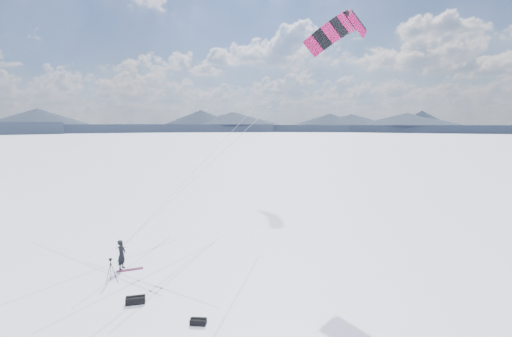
{
  "coord_description": "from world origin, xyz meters",
  "views": [
    {
      "loc": [
        6.47,
        -17.09,
        8.22
      ],
      "look_at": [
        6.64,
        4.8,
        5.51
      ],
      "focal_mm": 26.0,
      "sensor_mm": 36.0,
      "label": 1
    }
  ],
  "objects_px": {
    "tripod": "(111,267)",
    "gear_bag_b": "(198,321)",
    "gear_bag_a": "(135,300)",
    "snowkiter": "(122,269)",
    "snowboard": "(130,270)"
  },
  "relations": [
    {
      "from": "gear_bag_b",
      "to": "snowkiter",
      "type": "bearing_deg",
      "value": 136.75
    },
    {
      "from": "snowboard",
      "to": "gear_bag_b",
      "type": "bearing_deg",
      "value": -71.74
    },
    {
      "from": "gear_bag_a",
      "to": "snowkiter",
      "type": "bearing_deg",
      "value": 103.09
    },
    {
      "from": "gear_bag_a",
      "to": "gear_bag_b",
      "type": "height_order",
      "value": "gear_bag_a"
    },
    {
      "from": "tripod",
      "to": "gear_bag_a",
      "type": "bearing_deg",
      "value": -44.81
    },
    {
      "from": "gear_bag_a",
      "to": "gear_bag_b",
      "type": "bearing_deg",
      "value": -43.43
    },
    {
      "from": "gear_bag_a",
      "to": "gear_bag_b",
      "type": "xyz_separation_m",
      "value": [
        3.14,
        -1.8,
        -0.04
      ]
    },
    {
      "from": "tripod",
      "to": "gear_bag_a",
      "type": "relative_size",
      "value": 1.42
    },
    {
      "from": "snowkiter",
      "to": "snowboard",
      "type": "distance_m",
      "value": 0.51
    },
    {
      "from": "snowkiter",
      "to": "snowboard",
      "type": "relative_size",
      "value": 1.19
    },
    {
      "from": "snowboard",
      "to": "tripod",
      "type": "distance_m",
      "value": 1.9
    },
    {
      "from": "snowboard",
      "to": "gear_bag_a",
      "type": "bearing_deg",
      "value": -89.53
    },
    {
      "from": "tripod",
      "to": "snowboard",
      "type": "bearing_deg",
      "value": 80.58
    },
    {
      "from": "tripod",
      "to": "gear_bag_b",
      "type": "distance_m",
      "value": 6.52
    },
    {
      "from": "tripod",
      "to": "gear_bag_a",
      "type": "distance_m",
      "value": 3.03
    }
  ]
}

